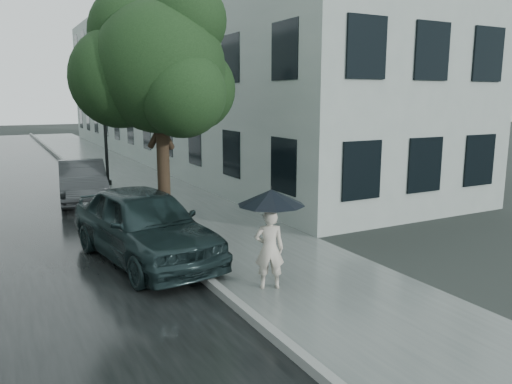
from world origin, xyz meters
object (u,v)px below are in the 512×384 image
pedestrian (269,249)px  car_far (82,181)px  car_near (144,224)px  street_tree (158,66)px  lamp_post (100,107)px

pedestrian → car_far: bearing=-56.6°
car_near → car_far: size_ratio=1.13×
car_near → street_tree: bearing=48.5°
lamp_post → car_far: (-1.23, -2.76, -2.35)m
street_tree → car_near: (-0.83, -1.28, -3.33)m
pedestrian → street_tree: 5.21m
street_tree → pedestrian: bearing=-79.6°
car_far → lamp_post: bearing=72.6°
street_tree → lamp_post: bearing=88.1°
pedestrian → car_near: size_ratio=0.32×
street_tree → car_far: size_ratio=1.48×
lamp_post → car_near: 10.07m
pedestrian → car_far: (-1.66, 9.61, -0.06)m
lamp_post → car_near: bearing=-94.2°
car_near → car_far: car_near is taller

